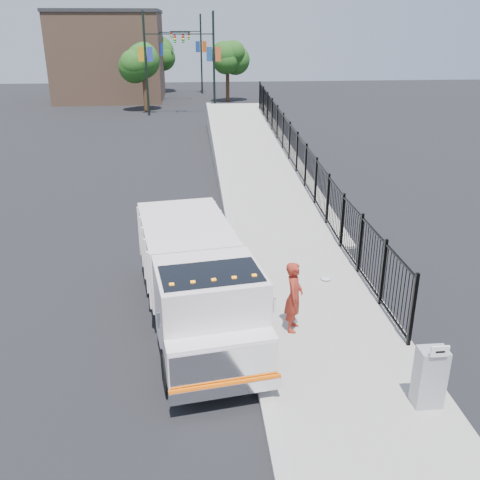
{
  "coord_description": "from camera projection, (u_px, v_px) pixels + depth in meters",
  "views": [
    {
      "loc": [
        -1.33,
        -12.23,
        7.08
      ],
      "look_at": [
        -0.03,
        2.0,
        1.28
      ],
      "focal_mm": 40.0,
      "sensor_mm": 36.0,
      "label": 1
    }
  ],
  "objects": [
    {
      "name": "ramp",
      "position": [
        256.0,
        164.0,
        29.0
      ],
      "size": [
        3.95,
        24.06,
        3.19
      ],
      "primitive_type": "cube",
      "rotation": [
        0.06,
        0.0,
        0.0
      ],
      "color": "#9E998E",
      "rests_on": "ground"
    },
    {
      "name": "light_pole_0",
      "position": [
        150.0,
        60.0,
        42.64
      ],
      "size": [
        3.77,
        0.22,
        8.0
      ],
      "color": "black",
      "rests_on": "ground"
    },
    {
      "name": "worker",
      "position": [
        294.0,
        297.0,
        12.79
      ],
      "size": [
        0.61,
        0.75,
        1.78
      ],
      "primitive_type": "imported",
      "rotation": [
        0.0,
        0.0,
        1.25
      ],
      "color": "maroon",
      "rests_on": "sidewalk"
    },
    {
      "name": "light_pole_2",
      "position": [
        160.0,
        54.0,
        50.43
      ],
      "size": [
        3.77,
        0.22,
        8.0
      ],
      "color": "black",
      "rests_on": "ground"
    },
    {
      "name": "tree_2",
      "position": [
        159.0,
        54.0,
        57.85
      ],
      "size": [
        3.25,
        3.25,
        5.63
      ],
      "color": "#382314",
      "rests_on": "ground"
    },
    {
      "name": "truck",
      "position": [
        196.0,
        277.0,
        13.03
      ],
      "size": [
        3.27,
        7.27,
        2.4
      ],
      "rotation": [
        0.0,
        0.0,
        0.15
      ],
      "color": "black",
      "rests_on": "ground"
    },
    {
      "name": "tree_0",
      "position": [
        143.0,
        63.0,
        44.66
      ],
      "size": [
        2.95,
        2.95,
        5.47
      ],
      "color": "#382314",
      "rests_on": "ground"
    },
    {
      "name": "arrow_sign",
      "position": [
        440.0,
        351.0,
        9.83
      ],
      "size": [
        0.35,
        0.04,
        0.22
      ],
      "primitive_type": "cube",
      "color": "white",
      "rests_on": "utility_cabinet"
    },
    {
      "name": "ground",
      "position": [
        248.0,
        313.0,
        14.06
      ],
      "size": [
        120.0,
        120.0,
        0.0
      ],
      "primitive_type": "plane",
      "color": "black",
      "rests_on": "ground"
    },
    {
      "name": "building",
      "position": [
        110.0,
        57.0,
        52.39
      ],
      "size": [
        10.0,
        10.0,
        8.0
      ],
      "primitive_type": "cube",
      "color": "#8C664C",
      "rests_on": "ground"
    },
    {
      "name": "curb",
      "position": [
        257.0,
        354.0,
        12.19
      ],
      "size": [
        0.3,
        12.0,
        0.16
      ],
      "primitive_type": "cube",
      "color": "#ADAAA3",
      "rests_on": "ground"
    },
    {
      "name": "debris",
      "position": [
        326.0,
        278.0,
        15.63
      ],
      "size": [
        0.33,
        0.33,
        0.08
      ],
      "primitive_type": "ellipsoid",
      "color": "silver",
      "rests_on": "sidewalk"
    },
    {
      "name": "iron_fence",
      "position": [
        296.0,
        165.0,
        25.09
      ],
      "size": [
        0.1,
        28.0,
        1.8
      ],
      "primitive_type": "cube",
      "color": "black",
      "rests_on": "ground"
    },
    {
      "name": "light_pole_1",
      "position": [
        210.0,
        60.0,
        42.68
      ],
      "size": [
        3.78,
        0.22,
        8.0
      ],
      "color": "black",
      "rests_on": "ground"
    },
    {
      "name": "sidewalk",
      "position": [
        340.0,
        350.0,
        12.36
      ],
      "size": [
        3.55,
        12.0,
        0.12
      ],
      "primitive_type": "cube",
      "color": "#9E998E",
      "rests_on": "ground"
    },
    {
      "name": "light_pole_3",
      "position": [
        198.0,
        51.0,
        56.22
      ],
      "size": [
        3.77,
        0.22,
        8.0
      ],
      "color": "black",
      "rests_on": "ground"
    },
    {
      "name": "utility_cabinet",
      "position": [
        430.0,
        377.0,
        10.31
      ],
      "size": [
        0.55,
        0.4,
        1.25
      ],
      "primitive_type": "cube",
      "color": "gray",
      "rests_on": "sidewalk"
    },
    {
      "name": "tree_1",
      "position": [
        227.0,
        59.0,
        50.43
      ],
      "size": [
        2.53,
        2.53,
        5.27
      ],
      "color": "#382314",
      "rests_on": "ground"
    }
  ]
}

